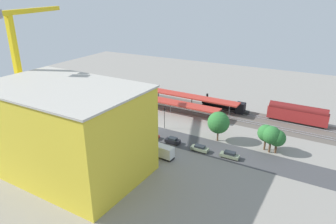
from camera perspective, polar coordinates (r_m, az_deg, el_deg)
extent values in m
plane|color=gray|center=(92.85, -2.43, -3.09)|extent=(192.05, 192.05, 0.00)
cube|color=#5B544C|center=(110.87, 3.34, 1.05)|extent=(120.48, 18.50, 0.01)
cube|color=#424244|center=(90.58, -3.37, -3.76)|extent=(120.29, 13.67, 0.01)
cube|color=#9E9EA8|center=(113.92, 4.12, 1.69)|extent=(119.94, 4.80, 0.12)
cube|color=#9E9EA8|center=(112.68, 3.82, 1.48)|extent=(119.94, 4.80, 0.12)
cube|color=#9E9EA8|center=(108.94, 2.85, 0.79)|extent=(119.94, 4.80, 0.12)
cube|color=#9E9EA8|center=(107.72, 2.52, 0.55)|extent=(119.94, 4.80, 0.12)
cube|color=#B73328|center=(107.71, -2.99, 2.55)|extent=(50.23, 6.62, 0.44)
cylinder|color=slate|center=(98.51, 8.06, -0.70)|extent=(0.30, 0.30, 3.51)
cylinder|color=slate|center=(104.64, 0.47, 0.85)|extent=(0.30, 0.30, 3.51)
cylinder|color=slate|center=(112.46, -6.18, 2.21)|extent=(0.30, 0.30, 3.51)
cylinder|color=slate|center=(121.64, -11.90, 3.35)|extent=(0.30, 0.30, 3.51)
cube|color=#B73328|center=(114.70, -1.79, 3.97)|extent=(61.82, 6.86, 0.45)
cylinder|color=slate|center=(104.06, 11.29, 0.43)|extent=(0.30, 0.30, 3.94)
cylinder|color=slate|center=(108.98, 4.42, 1.76)|extent=(0.30, 0.30, 3.94)
cylinder|color=slate|center=(115.37, -1.77, 2.93)|extent=(0.30, 0.30, 3.94)
cylinder|color=slate|center=(123.00, -7.27, 3.94)|extent=(0.30, 0.30, 3.94)
cylinder|color=slate|center=(131.65, -12.10, 4.80)|extent=(0.30, 0.30, 3.94)
cube|color=black|center=(108.71, 10.51, 0.58)|extent=(16.80, 2.91, 1.00)
cylinder|color=black|center=(108.57, 9.84, 1.58)|extent=(13.87, 3.05, 2.51)
cube|color=black|center=(106.69, 13.27, 0.71)|extent=(3.04, 2.82, 3.65)
cylinder|color=black|center=(109.81, 7.29, 3.04)|extent=(0.70, 0.70, 1.40)
cube|color=black|center=(104.81, 22.65, -1.70)|extent=(16.18, 2.92, 0.60)
cube|color=maroon|center=(104.05, 22.82, -0.61)|extent=(17.99, 3.57, 3.69)
cylinder|color=maroon|center=(103.35, 22.98, 0.47)|extent=(17.28, 3.54, 2.87)
cube|color=black|center=(123.20, -9.84, 3.01)|extent=(16.43, 3.10, 0.60)
cube|color=#384C72|center=(122.57, -9.90, 3.95)|extent=(18.26, 3.79, 3.61)
cylinder|color=#273550|center=(121.98, -9.96, 4.87)|extent=(17.54, 3.76, 3.08)
cube|color=black|center=(78.48, 11.31, -8.26)|extent=(4.01, 1.71, 0.30)
cube|color=gray|center=(78.22, 11.34, -7.91)|extent=(4.78, 1.79, 0.78)
cube|color=#1E2328|center=(77.88, 11.38, -7.45)|extent=(2.68, 1.55, 0.67)
cube|color=black|center=(80.53, 5.87, -7.12)|extent=(3.94, 1.80, 0.30)
cube|color=gray|center=(80.27, 5.89, -6.77)|extent=(4.68, 1.89, 0.78)
cube|color=#1E2328|center=(79.97, 5.91, -6.37)|extent=(2.64, 1.63, 0.51)
cube|color=black|center=(83.94, 0.85, -5.75)|extent=(3.43, 1.78, 0.30)
cube|color=black|center=(83.67, 0.86, -5.38)|extent=(4.08, 1.86, 0.90)
cube|color=#1E2328|center=(83.34, 0.86, -4.93)|extent=(2.29, 1.62, 0.56)
cube|color=black|center=(87.00, -2.95, -4.75)|extent=(3.50, 2.03, 0.30)
cube|color=maroon|center=(86.78, -2.96, -4.45)|extent=(4.15, 2.16, 0.71)
cube|color=#1E2328|center=(86.49, -2.97, -4.05)|extent=(2.37, 1.79, 0.63)
cube|color=yellow|center=(71.67, -18.37, -3.28)|extent=(35.30, 22.99, 19.66)
cube|color=#B7B2A8|center=(68.31, -19.34, 4.40)|extent=(35.92, 23.62, 0.40)
cube|color=gray|center=(93.36, -24.14, -4.53)|extent=(3.60, 3.60, 1.20)
cube|color=yellow|center=(88.12, -25.69, 4.90)|extent=(1.40, 1.40, 33.17)
cube|color=yellow|center=(94.47, -23.74, 16.86)|extent=(10.23, 26.34, 1.20)
cube|color=black|center=(77.99, -1.93, -7.93)|extent=(8.98, 2.93, 0.50)
cube|color=silver|center=(76.69, -1.31, -7.11)|extent=(6.93, 2.97, 2.68)
cube|color=silver|center=(79.12, -3.95, -6.38)|extent=(2.30, 2.52, 2.26)
cube|color=black|center=(85.25, -7.24, -5.40)|extent=(8.53, 3.44, 0.50)
cube|color=silver|center=(83.76, -6.73, -4.52)|extent=(6.33, 3.39, 3.07)
cube|color=#334C8C|center=(86.53, -8.76, -3.99)|extent=(2.59, 2.88, 2.44)
cylinder|color=brown|center=(83.99, 17.50, -5.69)|extent=(0.47, 0.47, 3.21)
sphere|color=#2D7233|center=(82.66, 17.73, -3.74)|extent=(4.42, 4.42, 4.42)
cylinder|color=brown|center=(83.36, 19.33, -6.34)|extent=(0.59, 0.59, 2.68)
sphere|color=#28662D|center=(82.14, 19.57, -4.58)|extent=(4.30, 4.30, 4.30)
cylinder|color=brown|center=(83.11, 18.34, -6.08)|extent=(0.53, 0.53, 3.24)
sphere|color=#2D7233|center=(81.73, 18.60, -4.06)|extent=(4.64, 4.64, 4.64)
cylinder|color=brown|center=(85.95, 9.20, -4.24)|extent=(0.44, 0.44, 3.31)
sphere|color=#2D7233|center=(84.41, 9.34, -1.94)|extent=(5.99, 5.99, 5.99)
cylinder|color=#333333|center=(92.03, -0.65, -1.36)|extent=(0.16, 0.16, 5.71)
cube|color=black|center=(90.80, -0.66, 0.56)|extent=(0.36, 0.36, 0.90)
sphere|color=red|center=(90.90, -0.78, 0.58)|extent=(0.20, 0.20, 0.20)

